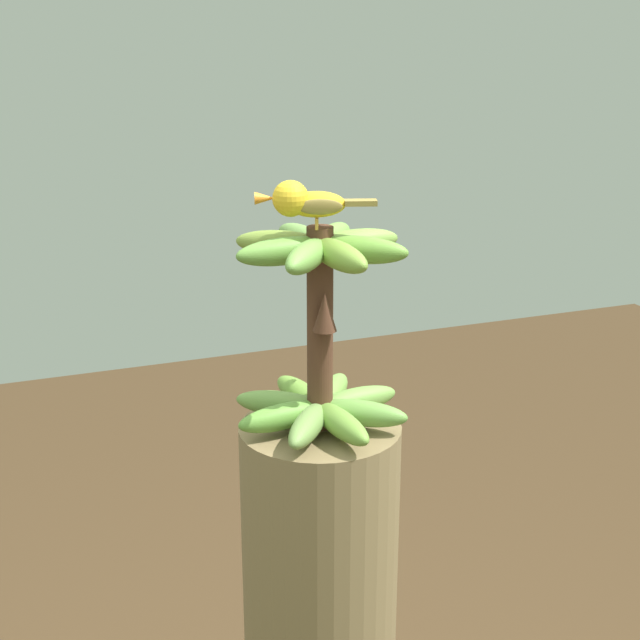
% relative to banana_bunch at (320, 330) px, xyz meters
% --- Properties ---
extents(banana_bunch, '(0.28, 0.28, 0.32)m').
position_rel_banana_bunch_xyz_m(banana_bunch, '(0.00, 0.00, 0.00)').
color(banana_bunch, '#4C2D1E').
rests_on(banana_bunch, banana_tree).
extents(perched_bird, '(0.08, 0.18, 0.07)m').
position_rel_banana_bunch_xyz_m(perched_bird, '(-0.00, 0.03, 0.20)').
color(perched_bird, '#C68933').
rests_on(perched_bird, banana_bunch).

